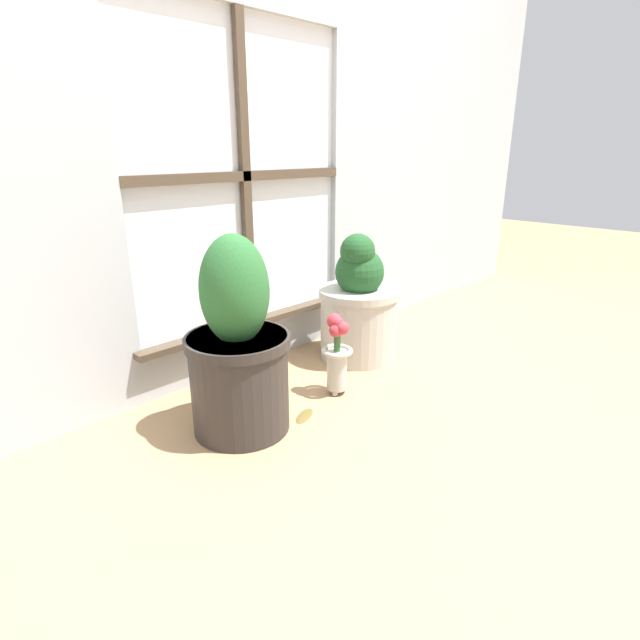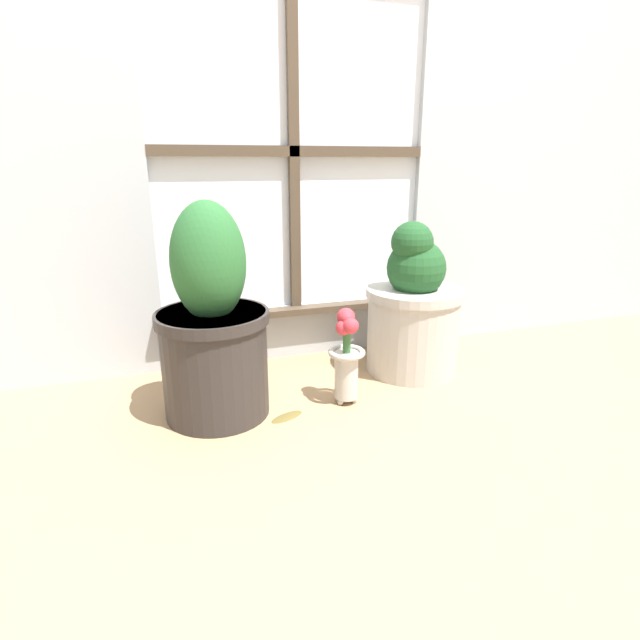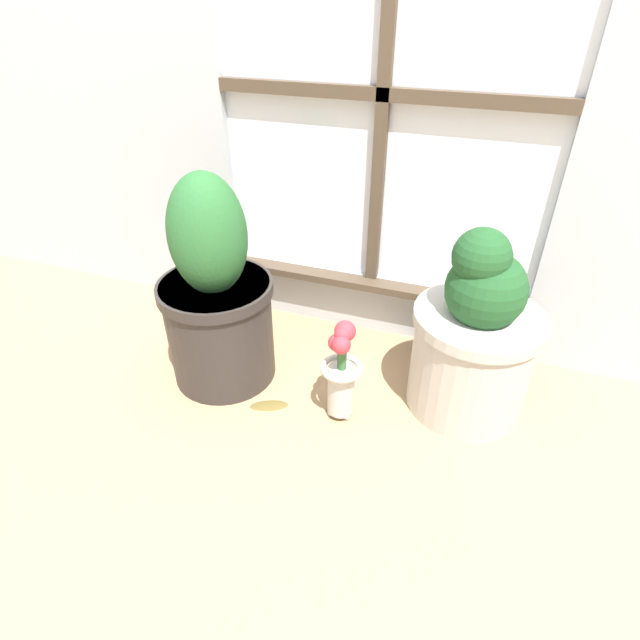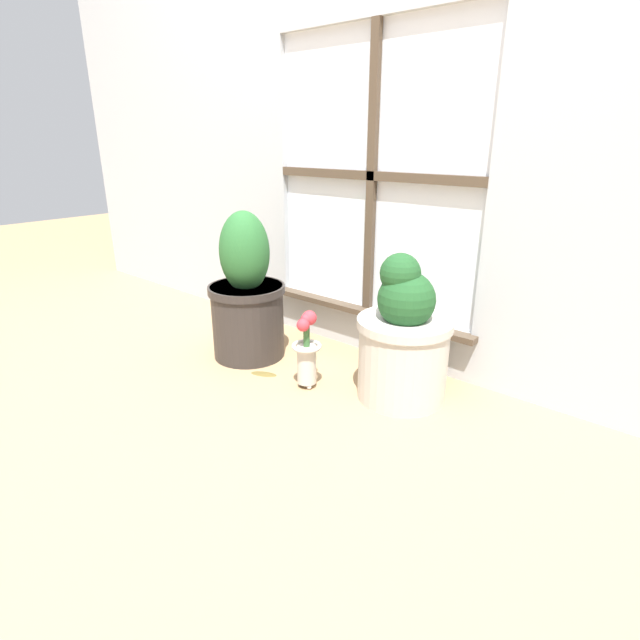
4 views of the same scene
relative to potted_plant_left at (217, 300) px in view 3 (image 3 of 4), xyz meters
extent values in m
plane|color=tan|center=(0.35, -0.16, -0.26)|extent=(10.00, 10.00, 0.00)
cube|color=#B2B7BC|center=(0.35, 0.40, -0.16)|extent=(0.98, 0.05, 0.20)
cube|color=white|center=(0.35, 0.41, 0.50)|extent=(0.98, 0.02, 1.11)
cube|color=#4C3D2D|center=(0.35, 0.38, 0.50)|extent=(0.04, 0.02, 1.11)
cube|color=#4C3D2D|center=(0.35, 0.38, 0.50)|extent=(0.98, 0.02, 0.04)
cube|color=#4C3D2D|center=(0.35, 0.35, -0.07)|extent=(1.04, 0.06, 0.02)
cylinder|color=#2D2826|center=(0.00, 0.00, -0.10)|extent=(0.31, 0.31, 0.32)
cylinder|color=#2D2826|center=(0.00, 0.00, 0.04)|extent=(0.32, 0.32, 0.03)
cylinder|color=#38281E|center=(0.00, 0.00, 0.05)|extent=(0.28, 0.28, 0.01)
ellipsoid|color=#28602D|center=(0.00, 0.00, 0.20)|extent=(0.21, 0.21, 0.34)
ellipsoid|color=#28602D|center=(0.04, 0.07, 0.13)|extent=(0.12, 0.08, 0.16)
cylinder|color=#B7B2A8|center=(0.71, 0.11, -0.11)|extent=(0.32, 0.32, 0.30)
cylinder|color=#B7B2A8|center=(0.71, 0.11, 0.03)|extent=(0.34, 0.34, 0.03)
cylinder|color=#38281E|center=(0.71, 0.11, 0.04)|extent=(0.29, 0.29, 0.01)
sphere|color=#1E4C23|center=(0.71, 0.11, 0.11)|extent=(0.20, 0.20, 0.20)
sphere|color=#1E4C23|center=(0.68, 0.10, 0.20)|extent=(0.14, 0.14, 0.14)
ellipsoid|color=#1E4C23|center=(0.68, 0.17, 0.10)|extent=(0.10, 0.07, 0.10)
sphere|color=#BCB7AD|center=(0.39, -0.03, -0.25)|extent=(0.02, 0.02, 0.02)
sphere|color=#BCB7AD|center=(0.37, -0.07, -0.25)|extent=(0.02, 0.02, 0.02)
sphere|color=#BCB7AD|center=(0.41, -0.07, -0.25)|extent=(0.02, 0.02, 0.02)
cylinder|color=#BCB7AD|center=(0.39, -0.06, -0.17)|extent=(0.07, 0.07, 0.15)
torus|color=#BCB7AD|center=(0.39, -0.06, -0.09)|extent=(0.11, 0.11, 0.02)
cylinder|color=#386633|center=(0.39, -0.06, -0.05)|extent=(0.02, 0.02, 0.08)
sphere|color=#C6333D|center=(0.39, -0.06, 0.01)|extent=(0.04, 0.04, 0.04)
sphere|color=#C6333D|center=(0.39, -0.04, 0.01)|extent=(0.06, 0.06, 0.06)
sphere|color=#C6333D|center=(0.38, -0.06, -0.01)|extent=(0.05, 0.05, 0.05)
sphere|color=#C6333D|center=(0.39, -0.08, 0.00)|extent=(0.05, 0.05, 0.05)
ellipsoid|color=brown|center=(0.19, -0.09, -0.26)|extent=(0.12, 0.08, 0.01)
camera|label=1|loc=(-0.84, -1.17, 0.60)|focal=28.00mm
camera|label=2|loc=(-0.13, -1.38, 0.46)|focal=28.00mm
camera|label=3|loc=(0.67, -1.03, 0.75)|focal=28.00mm
camera|label=4|loc=(1.55, -1.33, 0.64)|focal=28.00mm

